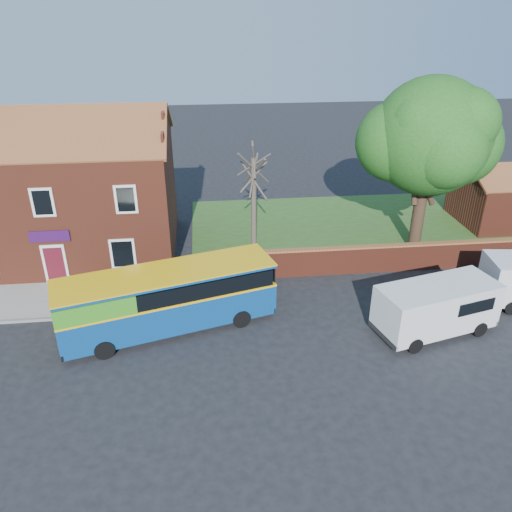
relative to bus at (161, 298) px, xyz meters
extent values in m
plane|color=black|center=(1.23, -2.70, -1.66)|extent=(120.00, 120.00, 0.00)
cube|color=gray|center=(-5.77, 3.05, -1.60)|extent=(18.00, 3.50, 0.12)
cube|color=slate|center=(-5.77, 1.30, -1.59)|extent=(18.00, 0.15, 0.14)
cube|color=#426B28|center=(14.23, 10.30, -1.64)|extent=(26.00, 12.00, 0.04)
cube|color=maroon|center=(-5.77, 8.80, 1.59)|extent=(12.00, 8.00, 6.50)
cube|color=brown|center=(-5.77, 6.80, 5.84)|extent=(12.30, 4.08, 2.16)
cube|color=brown|center=(-5.77, 10.80, 5.84)|extent=(12.30, 4.08, 2.16)
cube|color=black|center=(-5.77, 4.77, 2.94)|extent=(1.10, 0.06, 1.50)
cube|color=#4C0F19|center=(-5.77, 4.75, -0.56)|extent=(0.95, 0.04, 2.10)
cube|color=silver|center=(-5.77, 4.77, -0.51)|extent=(1.20, 0.06, 2.30)
cube|color=#2F0E3D|center=(-5.77, 4.74, 1.14)|extent=(2.00, 0.06, 0.60)
cube|color=maroon|center=(14.23, 4.30, -0.91)|extent=(22.00, 0.30, 1.50)
cube|color=brown|center=(14.23, 4.30, -0.11)|extent=(22.00, 0.38, 0.10)
cube|color=navy|center=(0.29, 0.08, -0.57)|extent=(9.80, 4.89, 1.51)
cube|color=#ECAC0C|center=(0.29, 0.08, 0.19)|extent=(9.82, 4.92, 0.10)
cube|color=black|center=(0.29, 0.08, 0.64)|extent=(9.44, 4.81, 0.76)
cube|color=#3B9520|center=(-2.72, -0.78, 0.64)|extent=(3.77, 3.21, 0.81)
cube|color=navy|center=(0.29, 0.08, 1.15)|extent=(9.80, 4.89, 0.14)
cube|color=#ECAC0C|center=(0.29, 0.08, 1.23)|extent=(9.85, 4.94, 0.06)
cylinder|color=black|center=(-2.33, -1.82, -1.23)|extent=(0.90, 0.50, 0.86)
cylinder|color=black|center=(-2.94, 0.32, -1.23)|extent=(0.90, 0.50, 0.86)
cylinder|color=black|center=(3.52, -0.15, -1.23)|extent=(0.90, 0.50, 0.86)
cylinder|color=black|center=(2.92, 1.98, -1.23)|extent=(0.90, 0.50, 0.86)
cube|color=silver|center=(12.09, -1.48, -0.31)|extent=(5.73, 3.40, 2.04)
cube|color=black|center=(14.44, -0.88, 0.01)|extent=(0.53, 1.79, 0.81)
cube|color=black|center=(14.66, -0.82, -1.23)|extent=(0.63, 2.11, 0.26)
cylinder|color=black|center=(10.68, -2.88, -1.30)|extent=(0.74, 0.39, 0.71)
cylinder|color=black|center=(10.18, -0.92, -1.30)|extent=(0.74, 0.39, 0.71)
cylinder|color=black|center=(14.01, -2.04, -1.30)|extent=(0.74, 0.39, 0.71)
cylinder|color=black|center=(13.51, -0.07, -1.30)|extent=(0.74, 0.39, 0.71)
cylinder|color=black|center=(16.44, -0.54, -1.30)|extent=(0.74, 0.31, 0.72)
cylinder|color=black|center=(16.69, 1.51, -1.30)|extent=(0.74, 0.31, 0.72)
cylinder|color=black|center=(14.64, 6.98, 0.42)|extent=(0.72, 0.72, 4.16)
sphere|color=#296F22|center=(14.64, 6.98, 5.12)|extent=(6.50, 6.50, 6.50)
sphere|color=#296F22|center=(16.54, 7.34, 4.58)|extent=(4.70, 4.70, 4.70)
sphere|color=#296F22|center=(12.92, 7.52, 4.76)|extent=(4.52, 4.52, 4.52)
cylinder|color=#4C4238|center=(4.96, 7.96, 1.15)|extent=(0.32, 0.32, 5.62)
cylinder|color=#4C4238|center=(4.96, 7.96, 3.16)|extent=(0.33, 2.74, 2.21)
cylinder|color=#4C4238|center=(4.96, 7.96, 2.96)|extent=(1.43, 2.02, 2.02)
cylinder|color=#4C4238|center=(4.96, 7.96, 3.36)|extent=(2.30, 1.05, 2.24)
camera|label=1|loc=(2.12, -19.16, 11.60)|focal=35.00mm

